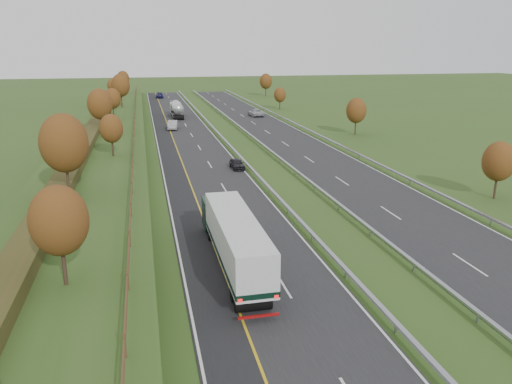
{
  "coord_description": "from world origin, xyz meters",
  "views": [
    {
      "loc": [
        -7.13,
        -17.84,
        15.11
      ],
      "look_at": [
        2.72,
        25.47,
        2.2
      ],
      "focal_mm": 35.0,
      "sensor_mm": 36.0,
      "label": 1
    }
  ],
  "objects_px": {
    "box_lorry": "(234,237)",
    "road_tanker": "(177,109)",
    "car_silver_mid": "(173,125)",
    "car_small_far": "(160,95)",
    "car_oncoming": "(256,113)",
    "car_dark_near": "(237,164)"
  },
  "relations": [
    {
      "from": "car_dark_near",
      "to": "car_silver_mid",
      "type": "xyz_separation_m",
      "value": [
        -6.0,
        34.46,
        0.18
      ]
    },
    {
      "from": "car_small_far",
      "to": "car_oncoming",
      "type": "relative_size",
      "value": 0.94
    },
    {
      "from": "box_lorry",
      "to": "road_tanker",
      "type": "distance_m",
      "value": 81.57
    },
    {
      "from": "road_tanker",
      "to": "car_silver_mid",
      "type": "distance_m",
      "value": 17.73
    },
    {
      "from": "car_silver_mid",
      "to": "car_small_far",
      "type": "height_order",
      "value": "car_silver_mid"
    },
    {
      "from": "road_tanker",
      "to": "car_silver_mid",
      "type": "bearing_deg",
      "value": -96.79
    },
    {
      "from": "road_tanker",
      "to": "car_dark_near",
      "type": "relative_size",
      "value": 2.97
    },
    {
      "from": "car_dark_near",
      "to": "car_silver_mid",
      "type": "height_order",
      "value": "car_silver_mid"
    },
    {
      "from": "car_silver_mid",
      "to": "box_lorry",
      "type": "bearing_deg",
      "value": -83.39
    },
    {
      "from": "car_dark_near",
      "to": "car_oncoming",
      "type": "distance_m",
      "value": 51.28
    },
    {
      "from": "car_small_far",
      "to": "car_dark_near",
      "type": "bearing_deg",
      "value": -85.3
    },
    {
      "from": "car_silver_mid",
      "to": "car_small_far",
      "type": "xyz_separation_m",
      "value": [
        0.09,
        63.02,
        -0.05
      ]
    },
    {
      "from": "car_silver_mid",
      "to": "car_small_far",
      "type": "bearing_deg",
      "value": 96.37
    },
    {
      "from": "box_lorry",
      "to": "car_small_far",
      "type": "bearing_deg",
      "value": 90.05
    },
    {
      "from": "car_silver_mid",
      "to": "car_oncoming",
      "type": "xyz_separation_m",
      "value": [
        19.71,
        14.96,
        -0.03
      ]
    },
    {
      "from": "box_lorry",
      "to": "car_oncoming",
      "type": "xyz_separation_m",
      "value": [
        19.52,
        78.93,
        -1.5
      ]
    },
    {
      "from": "road_tanker",
      "to": "box_lorry",
      "type": "bearing_deg",
      "value": -91.34
    },
    {
      "from": "car_dark_near",
      "to": "car_small_far",
      "type": "height_order",
      "value": "car_small_far"
    },
    {
      "from": "car_silver_mid",
      "to": "car_dark_near",
      "type": "bearing_deg",
      "value": -73.68
    },
    {
      "from": "box_lorry",
      "to": "car_silver_mid",
      "type": "relative_size",
      "value": 3.27
    },
    {
      "from": "road_tanker",
      "to": "car_oncoming",
      "type": "relative_size",
      "value": 1.98
    },
    {
      "from": "car_silver_mid",
      "to": "car_oncoming",
      "type": "relative_size",
      "value": 0.88
    }
  ]
}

